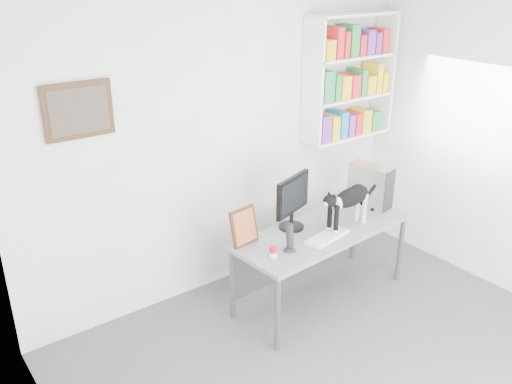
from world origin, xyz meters
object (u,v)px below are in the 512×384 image
pc_tower (370,185)px  speaker (290,237)px  desk (321,264)px  bookshelf (350,77)px  cat (349,208)px  soup_can (273,252)px  monitor (292,202)px  keyboard (327,237)px  leaning_print (244,226)px

pc_tower → speaker: pc_tower is taller
desk → pc_tower: bearing=5.3°
bookshelf → cat: bookshelf is taller
bookshelf → soup_can: (-1.59, -0.81, -1.09)m
bookshelf → pc_tower: size_ratio=3.04×
speaker → monitor: bearing=58.4°
keyboard → speaker: 0.41m
desk → monitor: bearing=134.9°
keyboard → cat: size_ratio=0.69×
speaker → soup_can: bearing=-167.0°
keyboard → speaker: size_ratio=1.75×
monitor → soup_can: (-0.46, -0.32, -0.20)m
pc_tower → soup_can: pc_tower is taller
keyboard → soup_can: 0.57m
desk → leaning_print: bearing=160.4°
desk → speaker: size_ratio=6.83×
monitor → speaker: (-0.28, -0.31, -0.13)m
leaning_print → desk: bearing=-23.4°
bookshelf → soup_can: bearing=-153.2°
leaning_print → soup_can: bearing=-89.2°
keyboard → speaker: speaker is taller
monitor → soup_can: monitor is taller
bookshelf → pc_tower: bookshelf is taller
keyboard → pc_tower: size_ratio=1.08×
bookshelf → cat: size_ratio=1.95×
desk → speaker: speaker is taller
monitor → bookshelf: bearing=4.8°
speaker → soup_can: size_ratio=2.66×
monitor → keyboard: size_ratio=1.14×
keyboard → pc_tower: 0.88m
leaning_print → bookshelf: bearing=8.2°
pc_tower → soup_can: bearing=-179.9°
pc_tower → leaning_print: bearing=166.6°
desk → pc_tower: (0.72, 0.12, 0.56)m
desk → speaker: (-0.50, -0.12, 0.48)m
bookshelf → leaning_print: size_ratio=3.77×
desk → leaning_print: (-0.72, 0.20, 0.52)m
keyboard → soup_can: soup_can is taller
desk → pc_tower: pc_tower is taller
keyboard → speaker: bearing=165.3°
speaker → soup_can: (-0.18, -0.01, -0.08)m
bookshelf → pc_tower: (-0.21, -0.56, -0.93)m
pc_tower → speaker: (-1.21, -0.24, -0.08)m
pc_tower → soup_can: (-1.39, -0.25, -0.16)m
bookshelf → leaning_print: 1.97m
leaning_print → soup_can: size_ratio=3.46×
leaning_print → cat: bearing=-26.7°
desk → cat: 0.60m
leaning_print → speaker: bearing=-62.9°
speaker → bookshelf: bearing=40.0°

